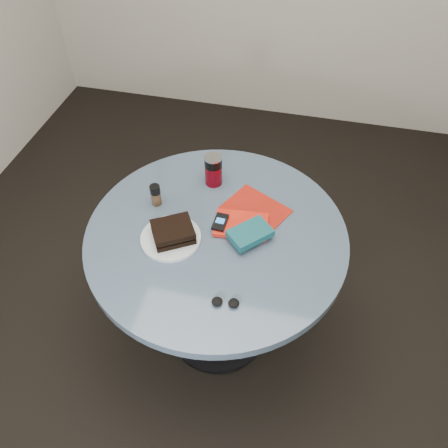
% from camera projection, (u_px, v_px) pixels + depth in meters
% --- Properties ---
extents(ground, '(4.00, 4.00, 0.00)m').
position_uv_depth(ground, '(218.00, 329.00, 2.22)').
color(ground, black).
rests_on(ground, ground).
extents(table, '(1.00, 1.00, 0.75)m').
position_uv_depth(table, '(217.00, 258.00, 1.78)').
color(table, black).
rests_on(table, ground).
extents(plate, '(0.24, 0.24, 0.01)m').
position_uv_depth(plate, '(171.00, 238.00, 1.63)').
color(plate, silver).
rests_on(plate, table).
extents(sandwich, '(0.19, 0.18, 0.05)m').
position_uv_depth(sandwich, '(173.00, 232.00, 1.61)').
color(sandwich, black).
rests_on(sandwich, plate).
extents(soda_can, '(0.10, 0.10, 0.14)m').
position_uv_depth(soda_can, '(213.00, 170.00, 1.80)').
color(soda_can, '#61040F').
rests_on(soda_can, table).
extents(pepper_grinder, '(0.05, 0.05, 0.09)m').
position_uv_depth(pepper_grinder, '(156.00, 195.00, 1.73)').
color(pepper_grinder, '#4D3521').
rests_on(pepper_grinder, table).
extents(magazine, '(0.30, 0.27, 0.00)m').
position_uv_depth(magazine, '(256.00, 209.00, 1.74)').
color(magazine, '#9F190E').
rests_on(magazine, table).
extents(red_book, '(0.21, 0.15, 0.02)m').
position_uv_depth(red_book, '(241.00, 225.00, 1.67)').
color(red_book, red).
rests_on(red_book, magazine).
extents(novel, '(0.18, 0.18, 0.03)m').
position_uv_depth(novel, '(250.00, 234.00, 1.61)').
color(novel, '#114952').
rests_on(novel, red_book).
extents(mp3_player, '(0.05, 0.09, 0.02)m').
position_uv_depth(mp3_player, '(220.00, 222.00, 1.66)').
color(mp3_player, black).
rests_on(mp3_player, red_book).
extents(headphones, '(0.10, 0.05, 0.02)m').
position_uv_depth(headphones, '(225.00, 302.00, 1.44)').
color(headphones, black).
rests_on(headphones, table).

